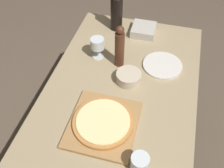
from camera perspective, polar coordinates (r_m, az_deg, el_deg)
The scene contains 11 objects.
ground_plane at distance 2.05m, azimuth 1.06°, elevation -16.23°, with size 12.00×12.00×0.00m, color brown.
dining_table at distance 1.48m, azimuth 1.41°, elevation -4.97°, with size 0.82×1.41×0.77m.
cutting_board at distance 1.28m, azimuth -1.93°, elevation -8.73°, with size 0.32×0.35×0.02m.
pizza at distance 1.26m, azimuth -1.95°, elevation -8.22°, with size 0.29×0.29×0.02m.
wine_bottle at distance 1.76m, azimuth 1.00°, elevation 15.77°, with size 0.08×0.08×0.36m.
pepper_mill at distance 1.48m, azimuth 1.66°, elevation 8.00°, with size 0.05×0.05×0.27m.
wine_glass at distance 1.55m, azimuth -3.21°, elevation 8.62°, with size 0.08×0.08×0.13m.
small_bowl at distance 1.45m, azimuth 3.65°, elevation 1.47°, with size 0.14×0.14×0.06m.
drinking_tumbler at distance 1.14m, azimuth 6.02°, elevation -16.85°, with size 0.08×0.08×0.09m.
dinner_plate at distance 1.57m, azimuth 10.91°, elevation 4.02°, with size 0.23×0.23×0.01m.
food_container at distance 1.79m, azimuth 6.89°, elevation 11.61°, with size 0.15×0.16×0.05m.
Camera 1 is at (0.19, -0.87, 1.85)m, focal length 42.00 mm.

